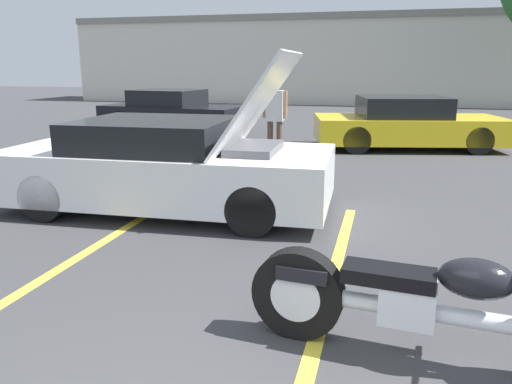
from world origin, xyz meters
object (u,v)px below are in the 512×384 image
parked_car_left_row (172,113)px  parked_car_mid_row (407,124)px  motorcycle (427,305)px  show_car_hood_open (169,166)px  spectator_by_show_car (275,113)px

parked_car_left_row → parked_car_mid_row: parked_car_left_row is taller
motorcycle → show_car_hood_open: show_car_hood_open is taller
parked_car_left_row → spectator_by_show_car: bearing=-34.2°
parked_car_left_row → show_car_hood_open: bearing=-59.6°
motorcycle → show_car_hood_open: bearing=143.1°
show_car_hood_open → parked_car_left_row: bearing=111.2°
motorcycle → spectator_by_show_car: spectator_by_show_car is taller
parked_car_left_row → spectator_by_show_car: size_ratio=2.60×
parked_car_mid_row → motorcycle: bearing=-103.2°
parked_car_left_row → spectator_by_show_car: 5.04m
motorcycle → parked_car_mid_row: size_ratio=0.53×
parked_car_left_row → parked_car_mid_row: (6.52, -1.16, -0.02)m
motorcycle → parked_car_mid_row: bearing=95.3°
parked_car_mid_row → spectator_by_show_car: (-2.73, -2.14, 0.40)m
motorcycle → show_car_hood_open: (-3.16, 2.94, 0.21)m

